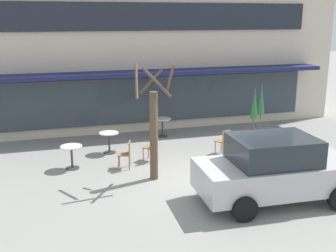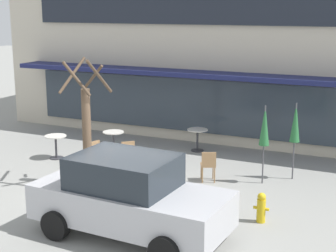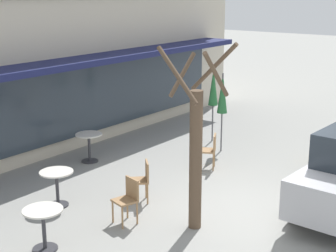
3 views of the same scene
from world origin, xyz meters
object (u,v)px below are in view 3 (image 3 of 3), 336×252
(cafe_chair_2, at_px, (210,149))
(street_tree, at_px, (196,147))
(cafe_table_near_wall, at_px, (57,182))
(cafe_table_streetside, at_px, (89,143))
(cafe_chair_1, at_px, (128,197))
(cafe_chair_0, at_px, (142,178))
(fire_hydrant, at_px, (321,150))
(patio_umbrella_cream_folded, at_px, (213,87))
(cafe_table_by_tree, at_px, (43,222))
(patio_umbrella_green_folded, at_px, (222,94))

(cafe_chair_2, relative_size, street_tree, 0.25)
(cafe_table_near_wall, height_order, cafe_chair_2, cafe_chair_2)
(cafe_table_streetside, height_order, cafe_chair_1, cafe_chair_1)
(cafe_chair_0, relative_size, fire_hydrant, 1.26)
(cafe_table_streetside, height_order, patio_umbrella_cream_folded, patio_umbrella_cream_folded)
(cafe_chair_0, xyz_separation_m, fire_hydrant, (4.69, -2.13, -0.17))
(street_tree, bearing_deg, patio_umbrella_cream_folded, 29.02)
(cafe_table_streetside, xyz_separation_m, cafe_chair_2, (1.46, -2.81, 0.01))
(cafe_table_near_wall, relative_size, cafe_chair_0, 0.85)
(cafe_table_by_tree, relative_size, fire_hydrant, 1.08)
(patio_umbrella_green_folded, height_order, cafe_chair_1, patio_umbrella_green_folded)
(cafe_table_streetside, bearing_deg, patio_umbrella_cream_folded, -23.62)
(patio_umbrella_cream_folded, relative_size, cafe_chair_0, 2.47)
(cafe_chair_1, height_order, fire_hydrant, cafe_chair_1)
(cafe_table_near_wall, distance_m, fire_hydrant, 6.84)
(cafe_chair_0, xyz_separation_m, street_tree, (-0.34, -1.59, 1.08))
(cafe_table_near_wall, distance_m, cafe_chair_2, 4.08)
(cafe_table_by_tree, distance_m, cafe_chair_1, 1.75)
(cafe_table_by_tree, height_order, street_tree, street_tree)
(cafe_chair_0, bearing_deg, cafe_table_by_tree, 179.75)
(cafe_table_streetside, relative_size, fire_hydrant, 1.08)
(patio_umbrella_cream_folded, xyz_separation_m, cafe_chair_0, (-4.70, -1.21, -1.10))
(patio_umbrella_cream_folded, bearing_deg, patio_umbrella_green_folded, -133.33)
(cafe_table_near_wall, bearing_deg, cafe_table_streetside, 31.93)
(cafe_table_streetside, relative_size, cafe_chair_2, 0.85)
(cafe_table_near_wall, distance_m, cafe_chair_1, 1.73)
(patio_umbrella_cream_folded, bearing_deg, cafe_chair_0, -165.55)
(patio_umbrella_green_folded, relative_size, street_tree, 0.63)
(cafe_table_by_tree, bearing_deg, fire_hydrant, -16.24)
(cafe_chair_0, bearing_deg, patio_umbrella_green_folded, 6.94)
(cafe_chair_0, bearing_deg, street_tree, -102.20)
(cafe_chair_0, distance_m, cafe_chair_2, 2.61)
(patio_umbrella_cream_folded, xyz_separation_m, cafe_chair_2, (-2.09, -1.26, -1.10))
(cafe_chair_2, xyz_separation_m, fire_hydrant, (2.07, -2.08, -0.17))
(patio_umbrella_green_folded, relative_size, cafe_chair_0, 2.47)
(cafe_table_streetside, distance_m, patio_umbrella_green_folded, 3.82)
(cafe_chair_1, bearing_deg, patio_umbrella_cream_folded, 16.25)
(cafe_chair_0, xyz_separation_m, cafe_chair_1, (-0.96, -0.44, 0.00))
(patio_umbrella_cream_folded, bearing_deg, fire_hydrant, -90.24)
(cafe_table_by_tree, xyz_separation_m, cafe_chair_0, (2.65, -0.01, 0.01))
(cafe_table_streetside, distance_m, cafe_chair_1, 3.84)
(patio_umbrella_cream_folded, relative_size, cafe_chair_2, 2.47)
(cafe_table_by_tree, bearing_deg, cafe_table_near_wall, 41.88)
(cafe_table_near_wall, bearing_deg, fire_hydrant, -29.74)
(cafe_table_streetside, xyz_separation_m, cafe_chair_0, (-1.15, -2.76, 0.01))
(patio_umbrella_green_folded, distance_m, fire_hydrant, 2.98)
(cafe_table_by_tree, bearing_deg, cafe_table_streetside, 35.90)
(cafe_chair_1, bearing_deg, cafe_table_streetside, 56.58)
(cafe_table_streetside, xyz_separation_m, patio_umbrella_green_folded, (2.87, -2.27, 1.11))
(patio_umbrella_green_folded, bearing_deg, fire_hydrant, -75.69)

